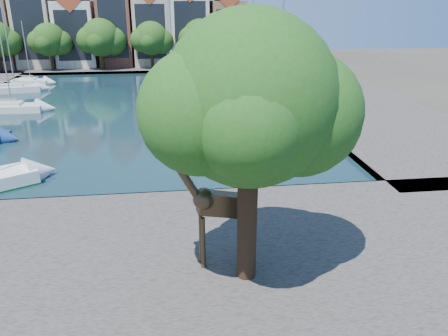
% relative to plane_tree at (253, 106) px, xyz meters
% --- Properties ---
extents(ground, '(160.00, 160.00, 0.00)m').
position_rel_plane_tree_xyz_m(ground, '(-7.62, 9.01, -7.67)').
color(ground, '#38332B').
rests_on(ground, ground).
extents(water_basin, '(38.00, 50.00, 0.08)m').
position_rel_plane_tree_xyz_m(water_basin, '(-7.62, 33.01, -7.63)').
color(water_basin, black).
rests_on(water_basin, ground).
extents(near_quay, '(50.00, 14.00, 0.50)m').
position_rel_plane_tree_xyz_m(near_quay, '(-7.62, 2.01, -7.42)').
color(near_quay, '#4F4845').
rests_on(near_quay, ground).
extents(far_quay, '(60.00, 16.00, 0.50)m').
position_rel_plane_tree_xyz_m(far_quay, '(-7.62, 65.01, -7.42)').
color(far_quay, '#4F4845').
rests_on(far_quay, ground).
extents(right_quay, '(14.00, 52.00, 0.50)m').
position_rel_plane_tree_xyz_m(right_quay, '(17.38, 33.01, -7.42)').
color(right_quay, '#4F4845').
rests_on(right_quay, ground).
extents(plane_tree, '(8.32, 6.40, 10.62)m').
position_rel_plane_tree_xyz_m(plane_tree, '(0.00, 0.00, 0.00)').
color(plane_tree, '#332114').
rests_on(plane_tree, near_quay).
extents(townhouse_west_mid, '(5.94, 9.18, 16.79)m').
position_rel_plane_tree_xyz_m(townhouse_west_mid, '(-24.62, 64.99, 0.56)').
color(townhouse_west_mid, '#B8A98D').
rests_on(townhouse_west_mid, far_quay).
extents(townhouse_west_inner, '(6.43, 9.18, 15.15)m').
position_rel_plane_tree_xyz_m(townhouse_west_inner, '(-18.12, 64.99, -0.32)').
color(townhouse_west_inner, silver).
rests_on(townhouse_west_inner, far_quay).
extents(townhouse_center, '(5.44, 9.18, 16.93)m').
position_rel_plane_tree_xyz_m(townhouse_center, '(-11.62, 64.99, 0.69)').
color(townhouse_center, brown).
rests_on(townhouse_center, far_quay).
extents(townhouse_east_inner, '(5.94, 9.18, 15.79)m').
position_rel_plane_tree_xyz_m(townhouse_east_inner, '(-5.62, 64.99, 0.06)').
color(townhouse_east_inner, tan).
rests_on(townhouse_east_inner, far_quay).
extents(townhouse_east_mid, '(6.43, 9.18, 16.65)m').
position_rel_plane_tree_xyz_m(townhouse_east_mid, '(0.88, 64.99, 0.43)').
color(townhouse_east_mid, beige).
rests_on(townhouse_east_mid, far_quay).
extents(townhouse_east_end, '(5.44, 9.18, 14.43)m').
position_rel_plane_tree_xyz_m(townhouse_east_end, '(7.38, 64.99, -0.56)').
color(townhouse_east_end, brown).
rests_on(townhouse_east_end, far_quay).
extents(far_tree_west, '(6.76, 5.20, 7.36)m').
position_rel_plane_tree_xyz_m(far_tree_west, '(-21.52, 59.50, -2.60)').
color(far_tree_west, '#332114').
rests_on(far_tree_west, far_quay).
extents(far_tree_mid_west, '(7.80, 6.00, 8.00)m').
position_rel_plane_tree_xyz_m(far_tree_mid_west, '(-13.51, 59.50, -2.38)').
color(far_tree_mid_west, '#332114').
rests_on(far_tree_mid_west, far_quay).
extents(far_tree_mid_east, '(7.02, 5.40, 7.52)m').
position_rel_plane_tree_xyz_m(far_tree_mid_east, '(-5.52, 59.50, -2.54)').
color(far_tree_mid_east, '#332114').
rests_on(far_tree_mid_east, far_quay).
extents(far_tree_east, '(7.54, 5.80, 7.84)m').
position_rel_plane_tree_xyz_m(far_tree_east, '(2.49, 59.50, -2.43)').
color(far_tree_east, '#332114').
rests_on(far_tree_east, far_quay).
extents(far_tree_far_east, '(6.76, 5.20, 7.36)m').
position_rel_plane_tree_xyz_m(far_tree_far_east, '(10.48, 59.50, -2.60)').
color(far_tree_far_east, '#332114').
rests_on(far_tree_far_east, far_quay).
extents(giraffe_statue, '(3.98, 0.89, 5.68)m').
position_rel_plane_tree_xyz_m(giraffe_statue, '(-1.21, 1.12, -4.38)').
color(giraffe_statue, '#3C2F1E').
rests_on(giraffe_statue, near_quay).
extents(sailboat_left_c, '(6.21, 2.25, 10.78)m').
position_rel_plane_tree_xyz_m(sailboat_left_c, '(-19.62, 32.75, -7.02)').
color(sailboat_left_c, silver).
rests_on(sailboat_left_c, water_basin).
extents(sailboat_left_d, '(6.25, 3.27, 11.49)m').
position_rel_plane_tree_xyz_m(sailboat_left_d, '(-22.62, 43.57, -6.97)').
color(sailboat_left_d, silver).
rests_on(sailboat_left_d, water_basin).
extents(sailboat_left_e, '(5.37, 2.74, 8.45)m').
position_rel_plane_tree_xyz_m(sailboat_left_e, '(-22.39, 49.56, -7.11)').
color(sailboat_left_e, silver).
rests_on(sailboat_left_e, water_basin).
extents(sailboat_right_a, '(6.20, 3.77, 11.28)m').
position_rel_plane_tree_xyz_m(sailboat_right_a, '(5.43, 17.48, -7.01)').
color(sailboat_right_a, silver).
rests_on(sailboat_right_a, water_basin).
extents(sailboat_right_b, '(9.12, 4.50, 11.54)m').
position_rel_plane_tree_xyz_m(sailboat_right_b, '(4.38, 26.65, -7.00)').
color(sailboat_right_b, navy).
rests_on(sailboat_right_b, water_basin).
extents(sailboat_right_c, '(6.84, 4.52, 11.48)m').
position_rel_plane_tree_xyz_m(sailboat_right_c, '(7.38, 39.62, -7.00)').
color(sailboat_right_c, silver).
rests_on(sailboat_right_c, water_basin).
extents(sailboat_right_d, '(5.68, 2.38, 7.98)m').
position_rel_plane_tree_xyz_m(sailboat_right_d, '(7.38, 41.74, -7.10)').
color(sailboat_right_d, silver).
rests_on(sailboat_right_d, water_basin).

